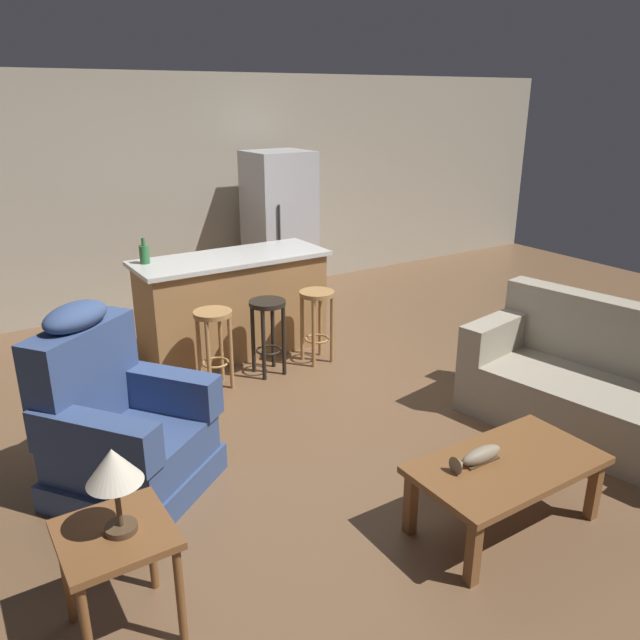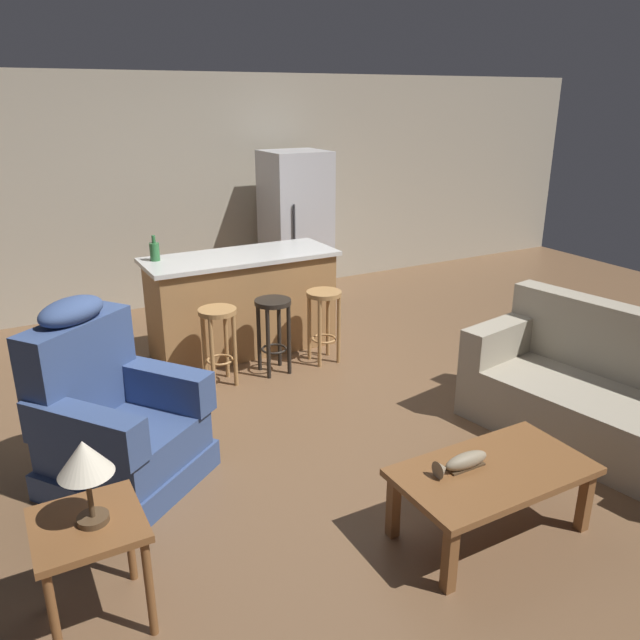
% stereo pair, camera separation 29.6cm
% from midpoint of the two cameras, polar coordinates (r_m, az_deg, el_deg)
% --- Properties ---
extents(ground_plane, '(12.00, 12.00, 0.00)m').
position_cam_midpoint_polar(ground_plane, '(5.06, 0.63, -7.79)').
color(ground_plane, brown).
extents(back_wall, '(12.00, 0.05, 2.60)m').
position_cam_midpoint_polar(back_wall, '(7.44, -11.49, 11.36)').
color(back_wall, '#A89E89').
rests_on(back_wall, ground_plane).
extents(coffee_table, '(1.10, 0.60, 0.42)m').
position_cam_midpoint_polar(coffee_table, '(3.71, 17.80, -13.56)').
color(coffee_table, brown).
rests_on(coffee_table, ground_plane).
extents(fish_figurine, '(0.34, 0.10, 0.10)m').
position_cam_midpoint_polar(fish_figurine, '(3.60, 15.18, -12.51)').
color(fish_figurine, '#4C3823').
rests_on(fish_figurine, coffee_table).
extents(couch, '(1.16, 2.02, 0.94)m').
position_cam_midpoint_polar(couch, '(4.90, 26.50, -6.56)').
color(couch, '#9E937F').
rests_on(couch, ground_plane).
extents(recliner_near_lamp, '(1.18, 1.18, 1.20)m').
position_cam_midpoint_polar(recliner_near_lamp, '(4.13, -16.48, -8.84)').
color(recliner_near_lamp, '#384C7A').
rests_on(recliner_near_lamp, ground_plane).
extents(end_table, '(0.48, 0.48, 0.56)m').
position_cam_midpoint_polar(end_table, '(3.10, -17.65, -18.65)').
color(end_table, brown).
rests_on(end_table, ground_plane).
extents(table_lamp, '(0.24, 0.24, 0.41)m').
position_cam_midpoint_polar(table_lamp, '(2.87, -17.92, -12.28)').
color(table_lamp, '#4C3823').
rests_on(table_lamp, end_table).
extents(kitchen_island, '(1.80, 0.70, 0.95)m').
position_cam_midpoint_polar(kitchen_island, '(6.00, -5.71, 1.58)').
color(kitchen_island, '#9E7042').
rests_on(kitchen_island, ground_plane).
extents(bar_stool_left, '(0.32, 0.32, 0.68)m').
position_cam_midpoint_polar(bar_stool_left, '(5.28, -7.70, -1.14)').
color(bar_stool_left, '#A87A47').
rests_on(bar_stool_left, ground_plane).
extents(bar_stool_middle, '(0.32, 0.32, 0.68)m').
position_cam_midpoint_polar(bar_stool_middle, '(5.47, -2.74, -0.23)').
color(bar_stool_middle, black).
rests_on(bar_stool_middle, ground_plane).
extents(bar_stool_right, '(0.32, 0.32, 0.68)m').
position_cam_midpoint_polar(bar_stool_right, '(5.70, 1.85, 0.61)').
color(bar_stool_right, '#A87A47').
rests_on(bar_stool_right, ground_plane).
extents(refrigerator, '(0.70, 0.69, 1.76)m').
position_cam_midpoint_polar(refrigerator, '(7.44, -1.09, 8.45)').
color(refrigerator, '#B7B7BC').
rests_on(refrigerator, ground_plane).
extents(bottle_tall_green, '(0.09, 0.09, 0.23)m').
position_cam_midpoint_polar(bottle_tall_green, '(5.76, -13.47, 6.14)').
color(bottle_tall_green, '#2D6B38').
rests_on(bottle_tall_green, kitchen_island).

